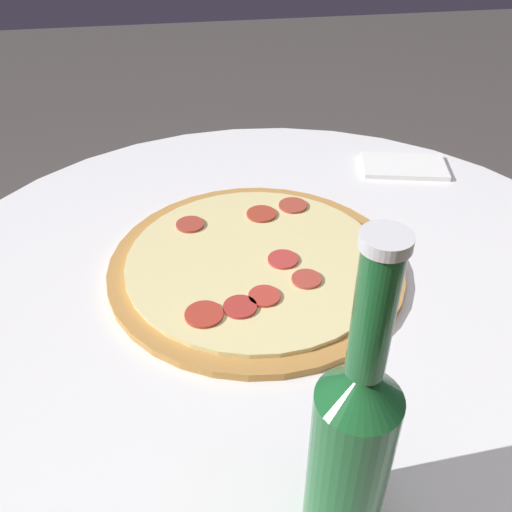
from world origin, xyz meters
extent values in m
cylinder|color=white|center=(0.00, 0.00, 0.36)|extent=(0.10, 0.10, 0.69)
cylinder|color=white|center=(0.00, 0.00, 0.72)|extent=(0.94, 0.94, 0.02)
cylinder|color=#B77F3D|center=(0.02, -0.05, 0.74)|extent=(0.37, 0.37, 0.01)
cylinder|color=beige|center=(0.02, -0.05, 0.75)|extent=(0.33, 0.33, 0.01)
cylinder|color=#B0312B|center=(0.05, 0.04, 0.75)|extent=(0.04, 0.04, 0.00)
cylinder|color=#A33A2D|center=(0.10, -0.14, 0.75)|extent=(0.04, 0.04, 0.00)
cylinder|color=#AE3F31|center=(-0.03, 0.00, 0.75)|extent=(0.04, 0.04, 0.00)
cylinder|color=#B63631|center=(-0.01, -0.04, 0.75)|extent=(0.04, 0.04, 0.00)
cylinder|color=#A63F2F|center=(-0.05, -0.17, 0.75)|extent=(0.04, 0.04, 0.00)
cylinder|color=#BA382C|center=(0.02, 0.02, 0.75)|extent=(0.04, 0.04, 0.00)
cylinder|color=#A63826|center=(0.00, -0.15, 0.75)|extent=(0.04, 0.04, 0.00)
cylinder|color=#AD3526|center=(0.10, 0.04, 0.75)|extent=(0.04, 0.04, 0.00)
cylinder|color=#195628|center=(0.01, 0.28, 0.81)|extent=(0.06, 0.06, 0.15)
cone|color=#195628|center=(0.01, 0.28, 0.90)|extent=(0.06, 0.06, 0.03)
cylinder|color=#195628|center=(0.01, 0.28, 0.96)|extent=(0.03, 0.03, 0.10)
cylinder|color=silver|center=(0.01, 0.28, 1.01)|extent=(0.03, 0.03, 0.01)
cube|color=white|center=(-0.26, -0.28, 0.74)|extent=(0.15, 0.11, 0.01)
camera|label=1|loc=(0.11, 0.51, 1.18)|focal=40.00mm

